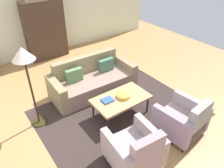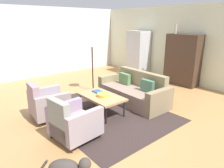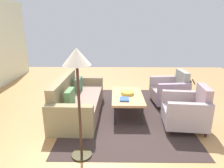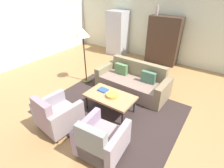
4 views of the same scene
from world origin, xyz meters
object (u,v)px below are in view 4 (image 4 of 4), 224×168
coffee_table (110,97)px  cabinet (163,41)px  vase_tall (157,10)px  refrigerator (117,33)px  armchair_left (56,116)px  book_stack (103,90)px  couch (133,82)px  armchair_right (100,141)px  floor_lamp (83,38)px  fruit_bowl (112,95)px

coffee_table → cabinet: bearing=91.6°
vase_tall → refrigerator: bearing=-176.6°
refrigerator → armchair_left: bearing=-72.0°
cabinet → book_stack: bearing=-92.8°
couch → armchair_right: armchair_right is taller
book_stack → floor_lamp: floor_lamp is taller
couch → floor_lamp: (-1.55, -0.37, 1.16)m
book_stack → floor_lamp: (-1.26, 0.73, 0.97)m
armchair_right → vase_tall: 5.27m
couch → book_stack: (-0.29, -1.10, 0.19)m
armchair_right → book_stack: bearing=120.0°
fruit_bowl → cabinet: 3.75m
book_stack → armchair_right: bearing=-54.5°
vase_tall → floor_lamp: bearing=-109.6°
coffee_table → armchair_right: armchair_right is taller
book_stack → cabinet: 3.67m
refrigerator → vase_tall: bearing=3.4°
vase_tall → armchair_left: bearing=-91.2°
couch → refrigerator: bearing=-46.8°
cabinet → floor_lamp: (-1.44, -2.91, 0.54)m
floor_lamp → couch: bearing=13.4°
vase_tall → fruit_bowl: bearing=-81.3°
armchair_left → fruit_bowl: bearing=65.5°
armchair_right → refrigerator: size_ratio=0.48×
couch → floor_lamp: size_ratio=1.24×
coffee_table → refrigerator: (-2.16, 3.62, 0.50)m
couch → armchair_right: size_ratio=2.41×
armchair_right → floor_lamp: (-2.15, 1.98, 1.10)m
book_stack → cabinet: size_ratio=0.13×
armchair_left → armchair_right: same height
armchair_right → refrigerator: refrigerator is taller
book_stack → cabinet: (0.18, 3.64, 0.42)m
refrigerator → coffee_table: bearing=-59.1°
armchair_right → refrigerator: bearing=114.6°
coffee_table → fruit_bowl: bearing=0.0°
fruit_bowl → coffee_table: bearing=180.0°
armchair_left → fruit_bowl: size_ratio=3.01×
armchair_right → refrigerator: (-2.77, 4.79, 0.58)m
armchair_left → fruit_bowl: (0.67, 1.17, 0.15)m
coffee_table → vase_tall: (-0.51, 3.72, 1.55)m
book_stack → cabinet: cabinet is taller
book_stack → cabinet: bearing=87.2°
armchair_right → book_stack: armchair_right is taller
armchair_right → book_stack: (-0.89, 1.25, 0.13)m
armchair_right → fruit_bowl: armchair_right is taller
coffee_table → fruit_bowl: 0.10m
vase_tall → coffee_table: bearing=-82.2°
armchair_left → armchair_right: size_ratio=1.00×
couch → fruit_bowl: 1.21m
armchair_left → refrigerator: size_ratio=0.48×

